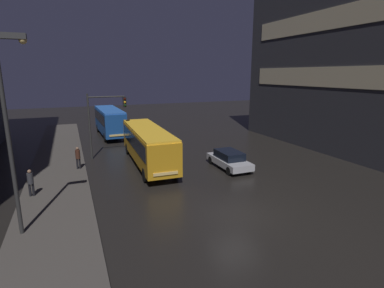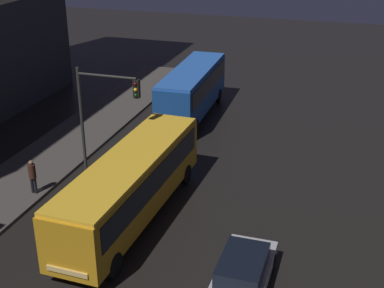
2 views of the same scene
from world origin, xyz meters
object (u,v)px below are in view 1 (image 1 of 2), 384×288
Objects in this scene: bus_far at (110,119)px; street_lamp_sidewalk at (10,109)px; bus_near at (148,142)px; traffic_light_main at (103,115)px; car_taxi at (229,159)px; pedestrian_mid at (30,181)px; pedestrian_near at (78,156)px.

street_lamp_sidewalk is (-6.62, -21.93, 3.85)m from bus_far.
bus_near is 1.91× the size of traffic_light_main.
car_taxi is 2.71× the size of pedestrian_mid.
pedestrian_near is 0.30× the size of traffic_light_main.
car_taxi is at bearing 72.87° from pedestrian_near.
street_lamp_sidewalk reaches higher than traffic_light_main.
bus_near is 5.04m from traffic_light_main.
bus_far is 1.63× the size of traffic_light_main.
traffic_light_main is 0.65× the size of street_lamp_sidewalk.
bus_far is 5.37× the size of pedestrian_near.
pedestrian_mid is (-2.81, -4.58, -0.05)m from pedestrian_near.
car_taxi is (5.72, -3.32, -1.16)m from bus_near.
car_taxi is at bearing 111.46° from bus_far.
traffic_light_main is at bearing -37.94° from car_taxi.
car_taxi is at bearing 151.71° from bus_near.
bus_near is 1.17× the size of bus_far.
pedestrian_near is (-11.10, 3.85, 0.44)m from car_taxi.
car_taxi is at bearing -38.11° from traffic_light_main.
car_taxi is 0.79× the size of traffic_light_main.
bus_far is at bearing 80.28° from traffic_light_main.
traffic_light_main is at bearing 78.59° from bus_far.
pedestrian_near is 5.37m from pedestrian_mid.
street_lamp_sidewalk is (-4.97, -12.26, 1.98)m from traffic_light_main.
bus_far is (-1.34, 13.20, 0.13)m from bus_near.
pedestrian_near is (-4.04, -12.67, -0.86)m from bus_far.
bus_near is 6.72m from car_taxi.
pedestrian_mid is (-6.84, -17.25, -0.91)m from bus_far.
bus_near is at bearing -79.45° from pedestrian_mid.
street_lamp_sidewalk reaches higher than bus_near.
bus_near is at bearing -29.98° from car_taxi.
traffic_light_main is at bearing 67.95° from street_lamp_sidewalk.
car_taxi is 11.53m from traffic_light_main.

